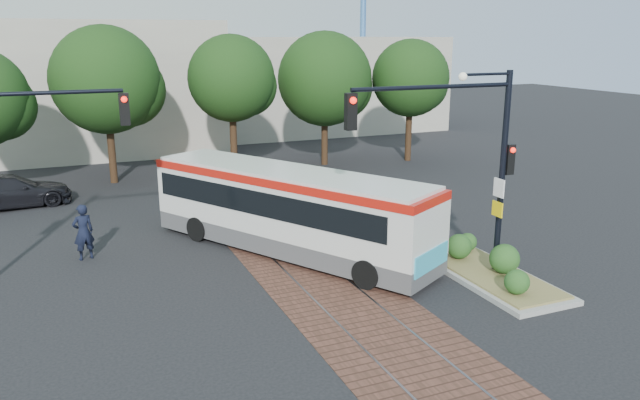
{
  "coord_description": "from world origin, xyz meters",
  "views": [
    {
      "loc": [
        -6.9,
        -15.25,
        7.19
      ],
      "look_at": [
        1.31,
        4.07,
        1.6
      ],
      "focal_mm": 35.0,
      "sensor_mm": 36.0,
      "label": 1
    }
  ],
  "objects": [
    {
      "name": "ground",
      "position": [
        0.0,
        0.0,
        0.0
      ],
      "size": [
        120.0,
        120.0,
        0.0
      ],
      "primitive_type": "plane",
      "color": "black",
      "rests_on": "ground"
    },
    {
      "name": "trackbed",
      "position": [
        0.0,
        4.0,
        0.01
      ],
      "size": [
        3.6,
        40.0,
        0.02
      ],
      "color": "brown",
      "rests_on": "ground"
    },
    {
      "name": "tree_row",
      "position": [
        1.21,
        16.42,
        4.85
      ],
      "size": [
        26.4,
        5.6,
        7.67
      ],
      "color": "#382314",
      "rests_on": "ground"
    },
    {
      "name": "warehouses",
      "position": [
        -0.53,
        28.75,
        3.81
      ],
      "size": [
        40.0,
        13.0,
        8.0
      ],
      "color": "#ADA899",
      "rests_on": "ground"
    },
    {
      "name": "city_bus",
      "position": [
        -0.04,
        3.68,
        1.6
      ],
      "size": [
        7.28,
        10.41,
        2.87
      ],
      "rotation": [
        0.0,
        0.0,
        0.52
      ],
      "color": "#48484B",
      "rests_on": "ground"
    },
    {
      "name": "traffic_island",
      "position": [
        4.82,
        -0.9,
        0.33
      ],
      "size": [
        2.2,
        5.2,
        1.13
      ],
      "color": "gray",
      "rests_on": "ground"
    },
    {
      "name": "signal_pole_main",
      "position": [
        3.86,
        -0.81,
        4.16
      ],
      "size": [
        5.49,
        0.46,
        6.0
      ],
      "color": "black",
      "rests_on": "ground"
    },
    {
      "name": "signal_pole_left",
      "position": [
        -8.37,
        4.0,
        3.86
      ],
      "size": [
        4.99,
        0.34,
        6.0
      ],
      "color": "black",
      "rests_on": "ground"
    },
    {
      "name": "officer",
      "position": [
        -6.44,
        5.64,
        0.94
      ],
      "size": [
        0.78,
        0.62,
        1.87
      ],
      "primitive_type": "imported",
      "rotation": [
        0.0,
        0.0,
        3.43
      ],
      "color": "black",
      "rests_on": "ground"
    },
    {
      "name": "parked_car",
      "position": [
        -8.99,
        13.69,
        0.7
      ],
      "size": [
        5.07,
        2.58,
        1.41
      ],
      "primitive_type": "imported",
      "rotation": [
        0.0,
        0.0,
        1.7
      ],
      "color": "black",
      "rests_on": "ground"
    }
  ]
}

